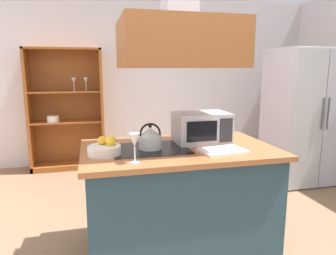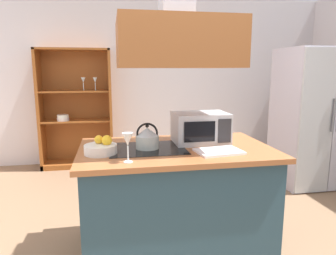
{
  "view_description": "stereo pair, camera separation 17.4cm",
  "coord_description": "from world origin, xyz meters",
  "px_view_note": "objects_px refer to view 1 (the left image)",
  "views": [
    {
      "loc": [
        -0.82,
        -2.2,
        1.52
      ],
      "look_at": [
        -0.14,
        0.51,
        1.0
      ],
      "focal_mm": 33.18,
      "sensor_mm": 36.0,
      "label": 1
    },
    {
      "loc": [
        -0.65,
        -2.24,
        1.52
      ],
      "look_at": [
        -0.14,
        0.51,
        1.0
      ],
      "focal_mm": 33.18,
      "sensor_mm": 36.0,
      "label": 2
    }
  ],
  "objects_px": {
    "dish_cabinet": "(67,116)",
    "cutting_board": "(222,151)",
    "refrigerator": "(304,116)",
    "microwave": "(201,127)",
    "wine_glass_on_counter": "(134,141)",
    "kettle": "(150,138)",
    "fruit_bowl": "(105,149)"
  },
  "relations": [
    {
      "from": "refrigerator",
      "to": "fruit_bowl",
      "type": "distance_m",
      "value": 3.02
    },
    {
      "from": "refrigerator",
      "to": "fruit_bowl",
      "type": "xyz_separation_m",
      "value": [
        -2.72,
        -1.32,
        0.05
      ]
    },
    {
      "from": "dish_cabinet",
      "to": "cutting_board",
      "type": "relative_size",
      "value": 5.4
    },
    {
      "from": "cutting_board",
      "to": "microwave",
      "type": "relative_size",
      "value": 0.74
    },
    {
      "from": "cutting_board",
      "to": "microwave",
      "type": "distance_m",
      "value": 0.37
    },
    {
      "from": "microwave",
      "to": "dish_cabinet",
      "type": "bearing_deg",
      "value": 117.45
    },
    {
      "from": "refrigerator",
      "to": "microwave",
      "type": "distance_m",
      "value": 2.19
    },
    {
      "from": "cutting_board",
      "to": "microwave",
      "type": "height_order",
      "value": "microwave"
    },
    {
      "from": "kettle",
      "to": "cutting_board",
      "type": "distance_m",
      "value": 0.57
    },
    {
      "from": "dish_cabinet",
      "to": "fruit_bowl",
      "type": "bearing_deg",
      "value": -80.45
    },
    {
      "from": "dish_cabinet",
      "to": "cutting_board",
      "type": "bearing_deg",
      "value": -64.76
    },
    {
      "from": "kettle",
      "to": "refrigerator",
      "type": "bearing_deg",
      "value": 27.57
    },
    {
      "from": "microwave",
      "to": "wine_glass_on_counter",
      "type": "height_order",
      "value": "microwave"
    },
    {
      "from": "refrigerator",
      "to": "cutting_board",
      "type": "distance_m",
      "value": 2.34
    },
    {
      "from": "refrigerator",
      "to": "dish_cabinet",
      "type": "relative_size",
      "value": 0.98
    },
    {
      "from": "dish_cabinet",
      "to": "fruit_bowl",
      "type": "distance_m",
      "value": 2.75
    },
    {
      "from": "cutting_board",
      "to": "fruit_bowl",
      "type": "relative_size",
      "value": 1.39
    },
    {
      "from": "dish_cabinet",
      "to": "microwave",
      "type": "bearing_deg",
      "value": -62.55
    },
    {
      "from": "refrigerator",
      "to": "kettle",
      "type": "height_order",
      "value": "refrigerator"
    },
    {
      "from": "dish_cabinet",
      "to": "wine_glass_on_counter",
      "type": "xyz_separation_m",
      "value": [
        0.64,
        -2.97,
        0.24
      ]
    },
    {
      "from": "refrigerator",
      "to": "dish_cabinet",
      "type": "bearing_deg",
      "value": 156.38
    },
    {
      "from": "refrigerator",
      "to": "wine_glass_on_counter",
      "type": "height_order",
      "value": "refrigerator"
    },
    {
      "from": "refrigerator",
      "to": "microwave",
      "type": "bearing_deg",
      "value": -149.75
    },
    {
      "from": "dish_cabinet",
      "to": "microwave",
      "type": "distance_m",
      "value": 2.81
    },
    {
      "from": "kettle",
      "to": "wine_glass_on_counter",
      "type": "xyz_separation_m",
      "value": [
        -0.17,
        -0.35,
        0.06
      ]
    },
    {
      "from": "cutting_board",
      "to": "kettle",
      "type": "bearing_deg",
      "value": 157.38
    },
    {
      "from": "refrigerator",
      "to": "kettle",
      "type": "xyz_separation_m",
      "value": [
        -2.36,
        -1.23,
        0.09
      ]
    },
    {
      "from": "refrigerator",
      "to": "cutting_board",
      "type": "xyz_separation_m",
      "value": [
        -1.84,
        -1.45,
        0.01
      ]
    },
    {
      "from": "microwave",
      "to": "wine_glass_on_counter",
      "type": "bearing_deg",
      "value": -143.43
    },
    {
      "from": "microwave",
      "to": "refrigerator",
      "type": "bearing_deg",
      "value": 30.25
    },
    {
      "from": "wine_glass_on_counter",
      "to": "dish_cabinet",
      "type": "bearing_deg",
      "value": 102.2
    },
    {
      "from": "kettle",
      "to": "wine_glass_on_counter",
      "type": "height_order",
      "value": "kettle"
    }
  ]
}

